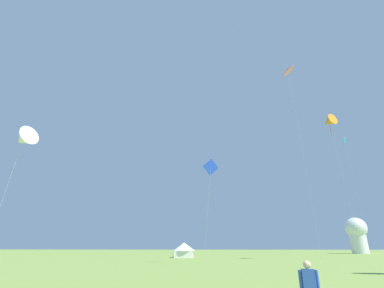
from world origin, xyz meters
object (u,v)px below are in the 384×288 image
object	(u,v)px
kite_white_delta	(24,139)
kite_blue_diamond	(211,168)
observatory_dome	(357,233)
kite_pink_parafoil	(288,71)
festival_tent_right	(184,249)
kite_cyan_diamond	(345,144)
kite_orange_delta	(329,122)

from	to	relation	value
kite_white_delta	kite_blue_diamond	distance (m)	23.05
observatory_dome	kite_blue_diamond	bearing A→B (deg)	-128.76
observatory_dome	kite_pink_parafoil	bearing A→B (deg)	-123.47
kite_pink_parafoil	observatory_dome	distance (m)	60.52
kite_blue_diamond	observatory_dome	distance (m)	73.40
observatory_dome	kite_white_delta	bearing A→B (deg)	-131.90
kite_blue_diamond	festival_tent_right	size ratio (longest dim) A/B	3.17
kite_white_delta	kite_cyan_diamond	bearing A→B (deg)	32.30
kite_orange_delta	kite_cyan_diamond	distance (m)	6.62
kite_white_delta	kite_cyan_diamond	size ratio (longest dim) A/B	0.59
kite_orange_delta	observatory_dome	xyz separation A→B (m)	(23.98, 47.57, -17.48)
kite_pink_parafoil	kite_orange_delta	size ratio (longest dim) A/B	1.56
kite_pink_parafoil	kite_orange_delta	world-z (taller)	kite_pink_parafoil
kite_pink_parafoil	festival_tent_right	size ratio (longest dim) A/B	8.81
kite_white_delta	kite_blue_diamond	world-z (taller)	kite_blue_diamond
festival_tent_right	kite_pink_parafoil	bearing A→B (deg)	-17.58
kite_white_delta	kite_blue_diamond	xyz separation A→B (m)	(18.13, 14.22, 0.66)
kite_cyan_diamond	observatory_dome	bearing A→B (deg)	65.47
festival_tent_right	kite_cyan_diamond	bearing A→B (deg)	-13.69
kite_blue_diamond	observatory_dome	size ratio (longest dim) A/B	1.29
kite_cyan_diamond	kite_blue_diamond	bearing A→B (deg)	-152.26
kite_white_delta	kite_pink_parafoil	xyz separation A→B (m)	(35.52, 28.29, 25.92)
observatory_dome	kite_cyan_diamond	bearing A→B (deg)	-114.53
kite_blue_diamond	kite_white_delta	bearing A→B (deg)	-141.88
kite_blue_diamond	kite_cyan_diamond	xyz separation A→B (m)	(25.99, 13.67, 8.02)
kite_pink_parafoil	observatory_dome	size ratio (longest dim) A/B	3.57
festival_tent_right	observatory_dome	xyz separation A→B (m)	(51.48, 35.61, 4.44)
kite_orange_delta	festival_tent_right	bearing A→B (deg)	156.50
kite_pink_parafoil	observatory_dome	bearing A→B (deg)	56.53
kite_orange_delta	kite_cyan_diamond	bearing A→B (deg)	45.25
kite_orange_delta	kite_pink_parafoil	bearing A→B (deg)	133.52
kite_pink_parafoil	kite_cyan_diamond	xyz separation A→B (m)	(8.61, -0.40, -17.24)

